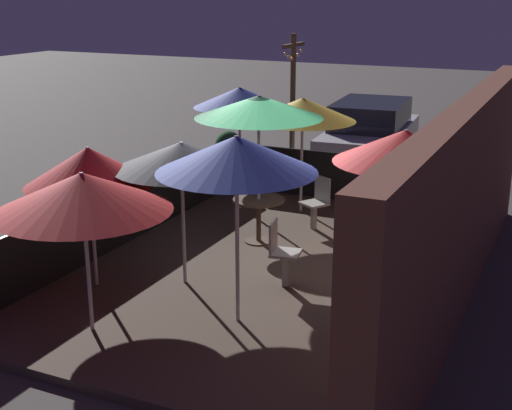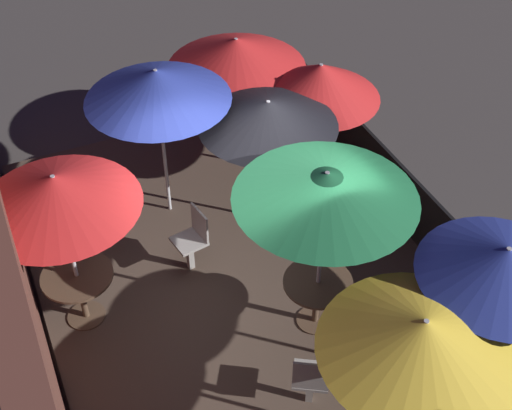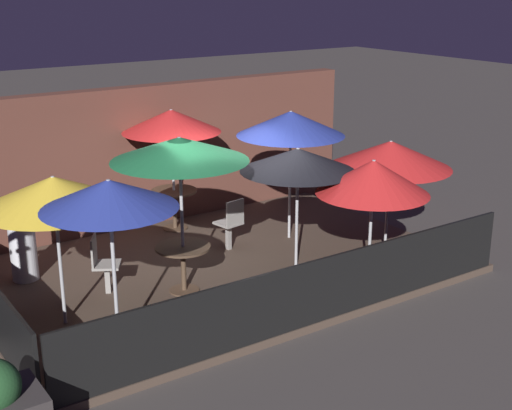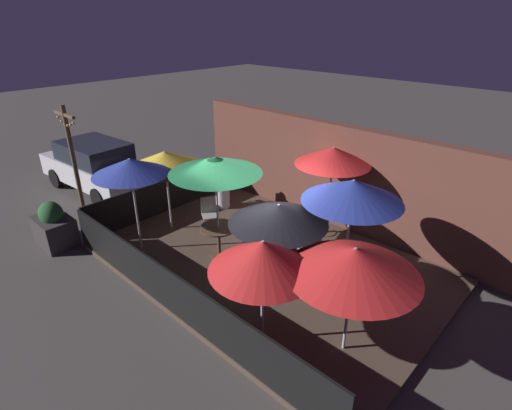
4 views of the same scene
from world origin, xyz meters
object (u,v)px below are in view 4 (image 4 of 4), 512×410
patio_umbrella_7 (130,167)px  patio_umbrella_5 (165,160)px  dining_table_0 (328,211)px  parked_car_0 (96,165)px  patio_umbrella_6 (353,191)px  planter_box (54,226)px  dining_table_1 (218,233)px  patio_chair_1 (298,241)px  patio_umbrella_4 (263,256)px  patio_umbrella_0 (333,156)px  patio_umbrella_2 (278,214)px  patio_umbrella_1 (215,165)px  patio_umbrella_3 (354,261)px  light_post (73,157)px  patron_0 (222,189)px  patio_chair_0 (210,213)px

patio_umbrella_7 → patio_umbrella_5: bearing=105.7°
dining_table_0 → parked_car_0: size_ratio=0.20×
patio_umbrella_6 → planter_box: 7.38m
patio_umbrella_5 → dining_table_1: (1.91, 0.00, -1.34)m
dining_table_1 → patio_chair_1: size_ratio=0.89×
patio_umbrella_4 → dining_table_1: bearing=152.9°
patio_umbrella_0 → dining_table_0: patio_umbrella_0 is taller
patio_umbrella_2 → dining_table_1: bearing=173.2°
patio_umbrella_2 → patio_umbrella_6: size_ratio=0.86×
patio_umbrella_1 → patio_umbrella_3: 3.84m
patio_umbrella_4 → patio_chair_1: (-1.08, 2.40, -1.21)m
patio_chair_1 → parked_car_0: parked_car_0 is taller
dining_table_0 → patio_umbrella_3: bearing=-51.6°
light_post → parked_car_0: bearing=141.7°
patio_umbrella_6 → light_post: size_ratio=0.74×
patio_umbrella_3 → patron_0: size_ratio=1.62×
patron_0 → dining_table_0: bearing=177.8°
planter_box → patio_chair_0: bearing=50.6°
patio_umbrella_7 → parked_car_0: bearing=164.9°
patio_umbrella_5 → planter_box: 3.26m
patio_umbrella_0 → patio_umbrella_1: patio_umbrella_1 is taller
patio_umbrella_1 → patio_umbrella_2: patio_umbrella_1 is taller
dining_table_0 → patron_0: size_ratio=0.68×
dining_table_1 → light_post: size_ratio=0.26×
patio_umbrella_7 → patio_umbrella_6: bearing=26.0°
patio_umbrella_3 → patio_umbrella_5: patio_umbrella_5 is taller
patio_umbrella_2 → patio_chair_1: (-0.47, 1.30, -1.34)m
light_post → patio_umbrella_7: bearing=2.0°
patio_umbrella_0 → patio_umbrella_1: bearing=-115.3°
patio_umbrella_5 → patio_umbrella_3: bearing=-5.3°
patio_umbrella_3 → patio_umbrella_5: size_ratio=0.99×
patio_umbrella_1 → dining_table_0: patio_umbrella_1 is taller
patio_umbrella_2 → dining_table_1: 2.39m
patio_umbrella_1 → patio_umbrella_3: (3.77, -0.53, -0.49)m
patio_umbrella_1 → patio_umbrella_4: 2.98m
patio_chair_0 → patio_chair_1: size_ratio=0.96×
dining_table_1 → patio_chair_1: (1.53, 1.06, -0.06)m
patio_umbrella_0 → patio_umbrella_5: bearing=-140.0°
light_post → patio_chair_1: bearing=21.0°
patio_umbrella_5 → dining_table_0: 4.33m
patio_umbrella_6 → patio_umbrella_7: patio_umbrella_6 is taller
dining_table_0 → patio_umbrella_7: bearing=-127.0°
patio_umbrella_2 → planter_box: size_ratio=1.76×
patio_umbrella_2 → patio_umbrella_5: 3.92m
patio_umbrella_4 → dining_table_0: bearing=108.8°
patio_chair_0 → light_post: 4.04m
patron_0 → patio_umbrella_5: bearing=73.1°
light_post → patio_umbrella_4: bearing=-0.9°
patio_umbrella_1 → patio_chair_1: size_ratio=2.55×
patio_umbrella_4 → patio_umbrella_7: size_ratio=0.87×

